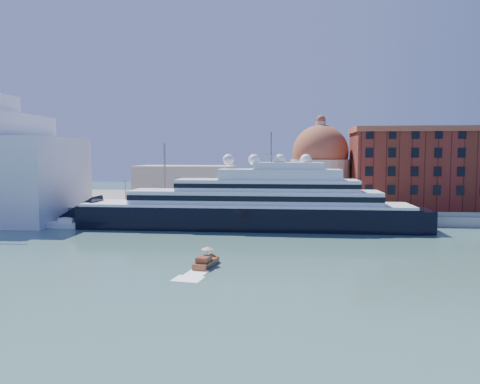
# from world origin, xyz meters

# --- Properties ---
(ground) EXTENTS (400.00, 400.00, 0.00)m
(ground) POSITION_xyz_m (0.00, 0.00, 0.00)
(ground) COLOR #386259
(ground) RESTS_ON ground
(quay) EXTENTS (180.00, 10.00, 2.50)m
(quay) POSITION_xyz_m (0.00, 34.00, 1.25)
(quay) COLOR gray
(quay) RESTS_ON ground
(land) EXTENTS (260.00, 72.00, 2.00)m
(land) POSITION_xyz_m (0.00, 75.00, 1.00)
(land) COLOR slate
(land) RESTS_ON ground
(quay_fence) EXTENTS (180.00, 0.10, 1.20)m
(quay_fence) POSITION_xyz_m (0.00, 29.50, 3.10)
(quay_fence) COLOR slate
(quay_fence) RESTS_ON quay
(superyacht) EXTENTS (88.77, 12.31, 26.53)m
(superyacht) POSITION_xyz_m (-0.35, 23.00, 4.58)
(superyacht) COLOR black
(superyacht) RESTS_ON ground
(service_barge) EXTENTS (11.38, 4.35, 2.52)m
(service_barge) POSITION_xyz_m (-42.22, 19.96, 0.72)
(service_barge) COLOR white
(service_barge) RESTS_ON ground
(water_taxi) EXTENTS (3.32, 7.02, 3.20)m
(water_taxi) POSITION_xyz_m (-0.80, -15.18, 0.77)
(water_taxi) COLOR brown
(water_taxi) RESTS_ON ground
(warehouse) EXTENTS (43.00, 19.00, 23.25)m
(warehouse) POSITION_xyz_m (52.00, 52.00, 13.79)
(warehouse) COLOR maroon
(warehouse) RESTS_ON land
(church) EXTENTS (66.00, 18.00, 25.50)m
(church) POSITION_xyz_m (6.39, 57.72, 10.91)
(church) COLOR beige
(church) RESTS_ON land
(lamp_posts) EXTENTS (120.80, 2.40, 18.00)m
(lamp_posts) POSITION_xyz_m (-12.67, 32.27, 9.84)
(lamp_posts) COLOR slate
(lamp_posts) RESTS_ON quay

